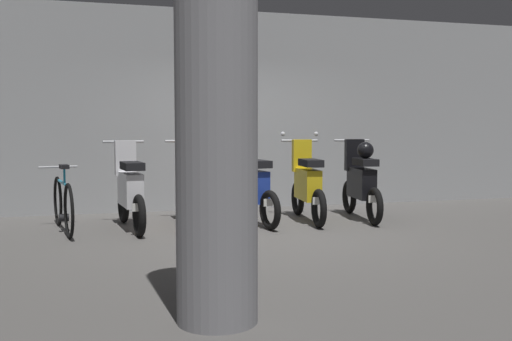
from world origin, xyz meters
TOP-DOWN VIEW (x-y plane):
  - ground_plane at (0.00, 0.00)m, footprint 80.00×80.00m
  - back_wall at (0.00, 2.34)m, footprint 16.00×0.30m
  - motorbike_slot_0 at (-1.67, 0.69)m, footprint 0.56×1.68m
  - motorbike_slot_1 at (-0.84, 0.82)m, footprint 0.56×1.68m
  - motorbike_slot_2 at (-0.01, 0.70)m, footprint 0.58×1.67m
  - motorbike_slot_3 at (0.84, 0.68)m, footprint 0.59×1.68m
  - motorbike_slot_4 at (1.67, 0.64)m, footprint 0.56×1.68m
  - bicycle at (-2.52, 0.70)m, footprint 0.50×1.71m
  - support_pillar at (-1.29, -3.22)m, footprint 0.56×0.56m

SIDE VIEW (x-z plane):
  - ground_plane at x=0.00m, z-range 0.00..0.00m
  - bicycle at x=-2.52m, z-range -0.08..0.80m
  - motorbike_slot_0 at x=-1.67m, z-range -0.06..1.11m
  - motorbike_slot_1 at x=-0.84m, z-range -0.06..1.11m
  - motorbike_slot_2 at x=-0.01m, z-range -0.12..1.17m
  - motorbike_slot_3 at x=0.84m, z-range -0.12..1.17m
  - motorbike_slot_4 at x=1.67m, z-range -0.02..1.15m
  - back_wall at x=0.00m, z-range 0.00..3.26m
  - support_pillar at x=-1.29m, z-range 0.00..3.26m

